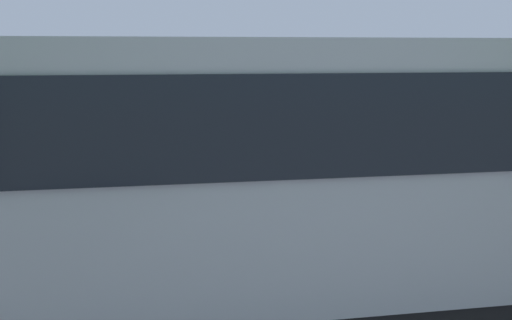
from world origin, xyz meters
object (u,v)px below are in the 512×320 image
at_px(stunt_motorcycle, 217,165).
at_px(traffic_cone, 317,185).
at_px(parked_motorcycle_silver, 247,226).
at_px(tour_bus, 318,180).
at_px(spectator_centre, 222,184).
at_px(spectator_far_left, 351,186).
at_px(spectator_left, 282,179).

relative_size(stunt_motorcycle, traffic_cone, 3.22).
height_order(parked_motorcycle_silver, stunt_motorcycle, stunt_motorcycle).
bearing_deg(traffic_cone, stunt_motorcycle, -31.95).
distance_m(tour_bus, stunt_motorcycle, 7.63).
relative_size(parked_motorcycle_silver, traffic_cone, 3.25).
bearing_deg(spectator_centre, traffic_cone, -128.53).
bearing_deg(spectator_far_left, tour_bus, 62.27).
bearing_deg(parked_motorcycle_silver, spectator_centre, -60.91).
relative_size(tour_bus, traffic_cone, 17.90).
bearing_deg(tour_bus, stunt_motorcycle, -90.79).
bearing_deg(parked_motorcycle_silver, stunt_motorcycle, -94.48).
distance_m(spectator_far_left, spectator_left, 1.11).
relative_size(spectator_left, parked_motorcycle_silver, 0.87).
distance_m(spectator_centre, traffic_cone, 4.26).
distance_m(stunt_motorcycle, traffic_cone, 2.30).
relative_size(tour_bus, spectator_far_left, 6.69).
bearing_deg(traffic_cone, spectator_centre, 51.47).
bearing_deg(spectator_left, spectator_far_left, 154.42).
xyz_separation_m(tour_bus, parked_motorcycle_silver, (0.29, -2.56, -1.16)).
xyz_separation_m(spectator_far_left, parked_motorcycle_silver, (1.72, 0.16, -0.52)).
bearing_deg(spectator_left, tour_bus, 82.26).
bearing_deg(spectator_left, spectator_centre, 6.78).
xyz_separation_m(parked_motorcycle_silver, traffic_cone, (-2.32, -3.79, -0.18)).
height_order(spectator_left, traffic_cone, spectator_left).
bearing_deg(spectator_far_left, stunt_motorcycle, -74.68).
xyz_separation_m(stunt_motorcycle, traffic_cone, (-1.93, 1.21, -0.31)).
xyz_separation_m(tour_bus, spectator_far_left, (-1.43, -2.72, -0.65)).
height_order(tour_bus, parked_motorcycle_silver, tour_bus).
relative_size(tour_bus, spectator_left, 6.32).
xyz_separation_m(tour_bus, spectator_centre, (0.57, -3.08, -0.60)).
xyz_separation_m(spectator_centre, parked_motorcycle_silver, (-0.29, 0.52, -0.57)).
relative_size(spectator_centre, parked_motorcycle_silver, 0.86).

